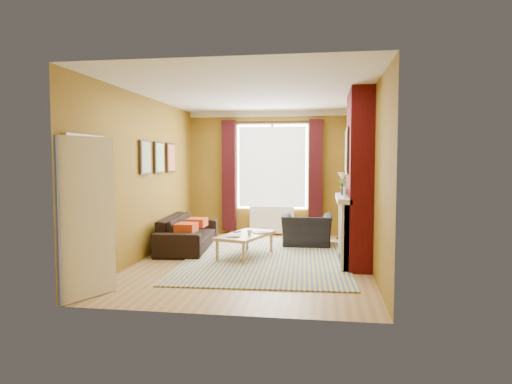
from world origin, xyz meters
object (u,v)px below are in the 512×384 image
at_px(coffee_table, 246,236).
at_px(armchair, 307,230).
at_px(sofa, 188,232).
at_px(wicker_stool, 289,232).
at_px(floor_lamp, 342,187).

bearing_deg(coffee_table, armchair, 67.30).
xyz_separation_m(sofa, coffee_table, (1.24, -0.64, 0.05)).
distance_m(sofa, armchair, 2.33).
bearing_deg(armchair, sofa, 13.62).
relative_size(sofa, coffee_table, 1.58).
xyz_separation_m(coffee_table, wicker_stool, (0.64, 1.75, -0.18)).
xyz_separation_m(armchair, coffee_table, (-1.02, -1.23, 0.05)).
bearing_deg(wicker_stool, armchair, -53.66).
distance_m(wicker_stool, floor_lamp, 1.50).
bearing_deg(coffee_table, sofa, 169.55).
height_order(sofa, armchair, same).
bearing_deg(floor_lamp, sofa, -152.92).
xyz_separation_m(sofa, floor_lamp, (2.97, 1.52, 0.82)).
distance_m(sofa, wicker_stool, 2.18).
bearing_deg(wicker_stool, sofa, -149.49).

